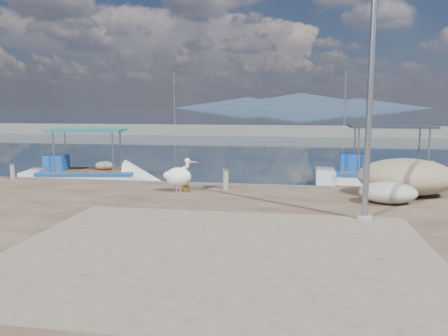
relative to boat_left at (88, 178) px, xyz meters
The scene contains 14 objects.
ground 9.88m from the boat_left, 45.46° to the right, with size 1400.00×1400.00×0.00m, color #162635.
quay 14.77m from the boat_left, 62.01° to the right, with size 44.00×22.00×0.50m, color #44311D.
quay_patch 12.80m from the boat_left, 51.70° to the right, with size 9.00×7.00×0.01m, color gray.
breakwater 33.68m from the boat_left, 78.13° to the left, with size 120.00×2.20×7.50m.
mountains 643.12m from the boat_left, 88.99° to the left, with size 370.00×280.00×22.00m.
boat_left is the anchor object (origin of this frame).
boat_right 13.65m from the boat_left, ahead, with size 6.54×2.32×3.12m.
pelican 6.72m from the boat_left, 35.69° to the right, with size 1.25×0.65×1.21m.
lamp_post 13.68m from the boat_left, 30.70° to the right, with size 0.44×0.96×7.00m.
bollard_near 7.65m from the boat_left, 23.84° to the right, with size 0.26×0.26×0.78m.
bollard_far 3.30m from the boat_left, 130.92° to the right, with size 0.23×0.23×0.69m.
potted_plant 6.88m from the boat_left, 34.18° to the right, with size 0.42×0.36×0.46m, color #33722D.
net_pile_c 13.64m from the boat_left, 13.61° to the right, with size 3.22×2.30×1.26m, color tan.
net_pile_d 13.21m from the boat_left, 20.25° to the right, with size 1.78×1.34×0.67m, color #B6B2A8.
Camera 1 is at (2.53, -11.66, 3.55)m, focal length 35.00 mm.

